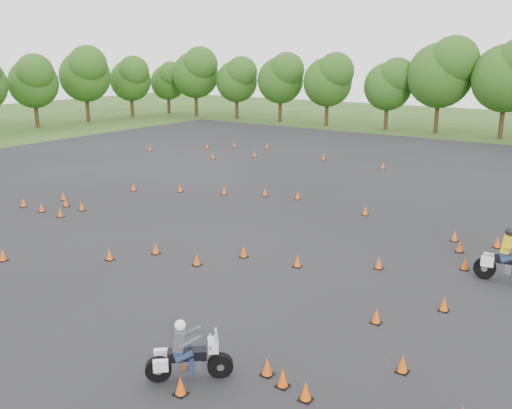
{
  "coord_description": "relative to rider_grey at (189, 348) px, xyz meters",
  "views": [
    {
      "loc": [
        14.14,
        -16.5,
        7.85
      ],
      "look_at": [
        0.0,
        4.0,
        1.2
      ],
      "focal_mm": 40.0,
      "sensor_mm": 36.0,
      "label": 1
    }
  ],
  "objects": [
    {
      "name": "ground",
      "position": [
        -5.64,
        7.08,
        -0.84
      ],
      "size": [
        140.0,
        140.0,
        0.0
      ],
      "primitive_type": "plane",
      "color": "#2D5119",
      "rests_on": "ground"
    },
    {
      "name": "rider_grey",
      "position": [
        0.0,
        0.0,
        0.0
      ],
      "size": [
        2.06,
        1.94,
        1.67
      ],
      "primitive_type": null,
      "rotation": [
        0.0,
        0.0,
        0.73
      ],
      "color": "#45474E",
      "rests_on": "ground"
    },
    {
      "name": "asphalt_pad",
      "position": [
        -5.64,
        13.08,
        -0.84
      ],
      "size": [
        62.0,
        62.0,
        0.0
      ],
      "primitive_type": "plane",
      "color": "black",
      "rests_on": "ground"
    },
    {
      "name": "traffic_cones",
      "position": [
        -5.91,
        11.91,
        -0.61
      ],
      "size": [
        36.78,
        33.15,
        0.45
      ],
      "color": "#EC5009",
      "rests_on": "asphalt_pad"
    }
  ]
}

